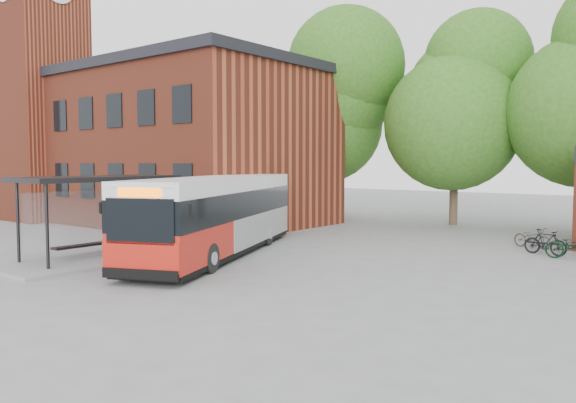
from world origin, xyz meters
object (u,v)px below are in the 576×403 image
Objects in this scene: bus_shelter at (98,217)px; city_bus at (218,216)px; bicycle_0 at (532,238)px; bicycle_2 at (574,246)px; bicycle_1 at (545,242)px.

bus_shelter is 4.10m from city_bus.
city_bus is 7.05× the size of bicycle_0.
city_bus is 12.45m from bicycle_2.
bicycle_1 is at bearing -129.91° from bicycle_0.
bus_shelter is 0.63× the size of city_bus.
bus_shelter reaches higher than bicycle_1.
bus_shelter reaches higher than bicycle_0.
bicycle_1 is 0.86× the size of bicycle_2.
bicycle_0 is 1.02× the size of bicycle_1.
bicycle_1 is at bearing 41.16° from bus_shelter.
city_bus is at bearing 138.49° from bicycle_1.
city_bus is (2.62, 3.16, -0.04)m from bus_shelter.
bicycle_2 is (10.33, 6.89, -0.94)m from city_bus.
city_bus is 7.20× the size of bicycle_1.
bicycle_0 is at bearing 40.64° from bicycle_1.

